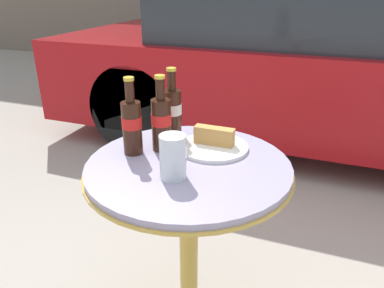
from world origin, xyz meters
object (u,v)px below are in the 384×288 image
object	(u,v)px
lunch_plate_near	(213,144)
bistro_table	(189,218)
cola_bottle_left	(161,121)
parked_car	(320,64)
cola_bottle_center	(172,111)
cola_bottle_right	(132,124)
drinking_glass	(173,159)

from	to	relation	value
lunch_plate_near	bistro_table	bearing A→B (deg)	-106.65
cola_bottle_left	parked_car	xyz separation A→B (m)	(0.38, 2.18, -0.22)
cola_bottle_center	parked_car	size ratio (longest dim) A/B	0.06
bistro_table	cola_bottle_right	world-z (taller)	cola_bottle_right
cola_bottle_left	cola_bottle_right	world-z (taller)	same
bistro_table	cola_bottle_center	xyz separation A→B (m)	(-0.13, 0.17, 0.29)
bistro_table	drinking_glass	bearing A→B (deg)	-94.45
cola_bottle_left	drinking_glass	bearing A→B (deg)	-56.11
bistro_table	cola_bottle_left	world-z (taller)	cola_bottle_left
lunch_plate_near	parked_car	size ratio (longest dim) A/B	0.05
bistro_table	lunch_plate_near	distance (m)	0.25
bistro_table	cola_bottle_center	bearing A→B (deg)	126.13
bistro_table	lunch_plate_near	xyz separation A→B (m)	(0.04, 0.13, 0.22)
lunch_plate_near	cola_bottle_right	bearing A→B (deg)	-152.15
cola_bottle_right	drinking_glass	xyz separation A→B (m)	(0.18, -0.10, -0.04)
cola_bottle_left	parked_car	distance (m)	2.22
lunch_plate_near	parked_car	world-z (taller)	parked_car
drinking_glass	lunch_plate_near	bearing A→B (deg)	78.49
parked_car	bistro_table	bearing A→B (deg)	-96.76
parked_car	cola_bottle_right	bearing A→B (deg)	-101.52
drinking_glass	parked_car	world-z (taller)	parked_car
cola_bottle_right	cola_bottle_center	bearing A→B (deg)	68.82
cola_bottle_center	drinking_glass	world-z (taller)	cola_bottle_center
cola_bottle_right	lunch_plate_near	distance (m)	0.27
cola_bottle_center	lunch_plate_near	size ratio (longest dim) A/B	1.07
cola_bottle_left	cola_bottle_center	bearing A→B (deg)	94.97
drinking_glass	cola_bottle_center	bearing A→B (deg)	113.71
cola_bottle_center	cola_bottle_right	bearing A→B (deg)	-111.18
bistro_table	drinking_glass	size ratio (longest dim) A/B	6.01
drinking_glass	parked_car	bearing A→B (deg)	83.33
cola_bottle_left	cola_bottle_right	size ratio (longest dim) A/B	1.00
cola_bottle_right	lunch_plate_near	xyz separation A→B (m)	(0.23, 0.12, -0.08)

